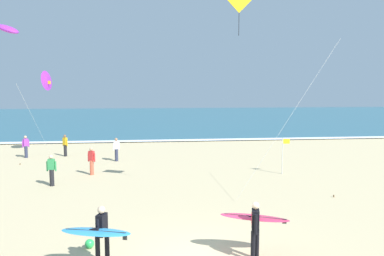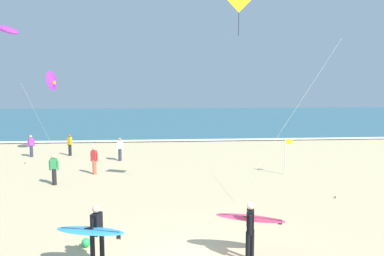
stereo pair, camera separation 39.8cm
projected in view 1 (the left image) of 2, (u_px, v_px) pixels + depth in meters
The scene contains 13 objects.
ocean_water at pixel (161, 117), 62.82m from camera, with size 160.00×60.00×0.08m, color #2D6075.
shoreline_foam at pixel (169, 140), 33.47m from camera, with size 160.00×1.20×0.01m, color white.
surfer_lead at pixel (99, 232), 9.49m from camera, with size 2.04×1.19×1.71m.
surfer_trailing at pixel (255, 223), 10.16m from camera, with size 2.09×1.11×1.71m.
kite_delta_violet_far at pixel (47, 81), 26.06m from camera, with size 1.24×4.43×6.25m.
kite_diamond_golden_high at pixel (242, 4), 14.46m from camera, with size 5.23×0.27×9.28m.
bystander_yellow_top at pixel (65, 145), 25.83m from camera, with size 0.42×0.33×1.59m.
bystander_purple_top at pixel (26, 146), 25.27m from camera, with size 0.40×0.35×1.59m.
bystander_white_top at pixel (116, 149), 24.07m from camera, with size 0.44×0.32×1.59m.
bystander_red_top at pixel (92, 161), 20.16m from camera, with size 0.45×0.31×1.59m.
bystander_green_top at pixel (52, 170), 17.83m from camera, with size 0.50×0.22×1.59m.
lifeguard_flag at pixel (283, 152), 20.37m from camera, with size 0.45×0.05×2.10m.
beach_ball at pixel (90, 244), 10.85m from camera, with size 0.28×0.28×0.28m, color green.
Camera 1 is at (-1.46, -9.24, 4.83)m, focal length 33.16 mm.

